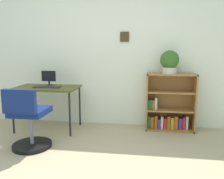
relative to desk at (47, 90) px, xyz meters
name	(u,v)px	position (x,y,z in m)	size (l,w,h in m)	color
wall_back	(102,57)	(0.83, 0.48, 0.52)	(5.20, 0.12, 2.35)	silver
desk	(47,90)	(0.00, 0.00, 0.00)	(1.01, 0.62, 0.71)	brown
monitor	(49,78)	(0.00, 0.10, 0.19)	(0.24, 0.14, 0.25)	#262628
keyboard	(47,87)	(0.04, -0.07, 0.07)	(0.42, 0.14, 0.02)	#2E2F2F
office_chair	(29,122)	(0.08, -0.78, -0.29)	(0.52, 0.55, 0.84)	black
bookshelf_low	(169,105)	(1.97, 0.28, -0.25)	(0.78, 0.30, 0.93)	#9F6D37
potted_plant_on_shelf	(170,62)	(1.95, 0.23, 0.47)	(0.29, 0.29, 0.37)	#B7B2A8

